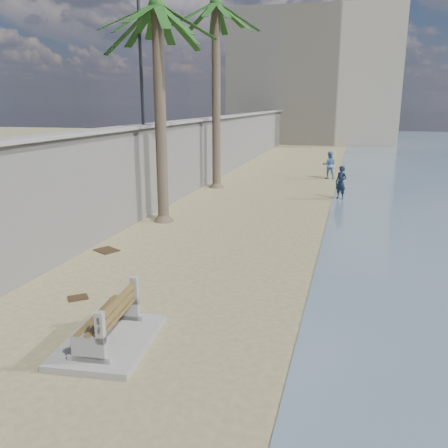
{
  "coord_description": "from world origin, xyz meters",
  "views": [
    {
      "loc": [
        2.83,
        -5.19,
        4.46
      ],
      "look_at": [
        -0.5,
        7.0,
        1.2
      ],
      "focal_mm": 38.0,
      "sensor_mm": 36.0,
      "label": 1
    }
  ],
  "objects_px": {
    "palm_mid": "(157,9)",
    "person_b": "(329,164)",
    "palm_back": "(216,7)",
    "person_a": "(341,180)",
    "bench_far": "(108,324)"
  },
  "relations": [
    {
      "from": "palm_mid",
      "to": "person_b",
      "type": "relative_size",
      "value": 4.75
    },
    {
      "from": "palm_back",
      "to": "person_b",
      "type": "distance_m",
      "value": 10.91
    },
    {
      "from": "person_b",
      "to": "person_a",
      "type": "bearing_deg",
      "value": 95.08
    },
    {
      "from": "palm_mid",
      "to": "person_a",
      "type": "relative_size",
      "value": 4.72
    },
    {
      "from": "palm_back",
      "to": "person_a",
      "type": "xyz_separation_m",
      "value": [
        6.52,
        -1.5,
        -8.05
      ]
    },
    {
      "from": "bench_far",
      "to": "person_b",
      "type": "xyz_separation_m",
      "value": [
        2.87,
        21.6,
        0.48
      ]
    },
    {
      "from": "person_b",
      "to": "palm_back",
      "type": "bearing_deg",
      "value": 36.8
    },
    {
      "from": "palm_mid",
      "to": "palm_back",
      "type": "distance_m",
      "value": 7.82
    },
    {
      "from": "person_a",
      "to": "person_b",
      "type": "xyz_separation_m",
      "value": [
        -0.88,
        6.2,
        -0.01
      ]
    },
    {
      "from": "palm_mid",
      "to": "person_a",
      "type": "bearing_deg",
      "value": 43.97
    },
    {
      "from": "bench_far",
      "to": "palm_mid",
      "type": "height_order",
      "value": "palm_mid"
    },
    {
      "from": "palm_back",
      "to": "bench_far",
      "type": "bearing_deg",
      "value": -80.67
    },
    {
      "from": "person_a",
      "to": "palm_back",
      "type": "bearing_deg",
      "value": -159.07
    },
    {
      "from": "bench_far",
      "to": "palm_mid",
      "type": "relative_size",
      "value": 0.28
    },
    {
      "from": "person_a",
      "to": "palm_mid",
      "type": "bearing_deg",
      "value": -102.16
    }
  ]
}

